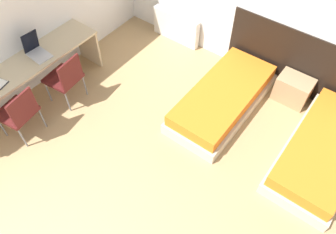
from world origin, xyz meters
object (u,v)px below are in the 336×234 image
(nightstand, at_px, (293,89))
(chair_near_laptop, at_px, (65,77))
(bed_near_window, at_px, (223,99))
(laptop, at_px, (36,50))
(chair_near_notebook, at_px, (19,111))
(bed_near_door, at_px, (322,151))

(nightstand, bearing_deg, chair_near_laptop, -142.82)
(bed_near_window, height_order, chair_near_laptop, chair_near_laptop)
(laptop, bearing_deg, chair_near_laptop, 11.78)
(bed_near_window, distance_m, chair_near_laptop, 2.36)
(chair_near_notebook, distance_m, laptop, 0.93)
(chair_near_laptop, bearing_deg, chair_near_notebook, -96.31)
(nightstand, bearing_deg, chair_near_notebook, -133.31)
(bed_near_window, xyz_separation_m, bed_near_door, (1.54, 0.00, 0.00))
(bed_near_door, bearing_deg, nightstand, 134.38)
(nightstand, height_order, laptop, laptop)
(bed_near_door, bearing_deg, bed_near_window, 180.00)
(nightstand, distance_m, laptop, 3.85)
(bed_near_window, height_order, nightstand, nightstand)
(bed_near_window, relative_size, laptop, 5.31)
(bed_near_window, bearing_deg, nightstand, 45.62)
(nightstand, height_order, chair_near_notebook, chair_near_notebook)
(chair_near_notebook, bearing_deg, chair_near_laptop, 81.50)
(chair_near_notebook, relative_size, laptop, 2.33)
(bed_near_door, xyz_separation_m, nightstand, (-0.77, 0.79, 0.03))
(bed_near_door, bearing_deg, chair_near_notebook, -148.94)
(bed_near_door, height_order, nightstand, nightstand)
(chair_near_laptop, relative_size, chair_near_notebook, 1.00)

